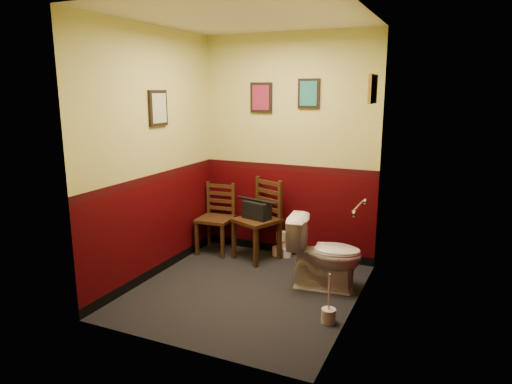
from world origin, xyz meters
TOP-DOWN VIEW (x-y plane):
  - floor at (0.00, 0.00)m, footprint 2.20×2.40m
  - ceiling at (0.00, 0.00)m, footprint 2.20×2.40m
  - wall_back at (0.00, 1.20)m, footprint 2.20×0.00m
  - wall_front at (0.00, -1.20)m, footprint 2.20×0.00m
  - wall_left at (-1.10, 0.00)m, footprint 0.00×2.40m
  - wall_right at (1.10, 0.00)m, footprint 0.00×2.40m
  - grab_bar at (1.07, 0.25)m, footprint 0.05×0.56m
  - framed_print_back_a at (-0.35, 1.18)m, footprint 0.28×0.04m
  - framed_print_back_b at (0.25, 1.18)m, footprint 0.26×0.04m
  - framed_print_left at (-1.08, 0.10)m, footprint 0.04×0.30m
  - framed_print_right at (1.08, 0.60)m, footprint 0.04×0.34m
  - toilet at (0.72, 0.40)m, footprint 0.82×0.53m
  - toilet_brush at (0.96, -0.30)m, footprint 0.13×0.13m
  - chair_left at (-0.85, 0.92)m, footprint 0.44×0.44m
  - chair_right at (-0.26, 0.92)m, footprint 0.60×0.60m
  - handbag at (-0.28, 0.88)m, footprint 0.37×0.25m
  - tp_stack at (-0.02, 1.09)m, footprint 0.25×0.15m

SIDE VIEW (x-z plane):
  - floor at x=0.00m, z-range 0.00..0.00m
  - toilet_brush at x=0.96m, z-range -0.16..0.31m
  - tp_stack at x=-0.02m, z-range -0.03..0.30m
  - toilet at x=0.72m, z-range 0.00..0.76m
  - chair_left at x=-0.85m, z-range 0.00..0.88m
  - chair_right at x=-0.26m, z-range 0.00..0.98m
  - handbag at x=-0.28m, z-range 0.50..0.74m
  - grab_bar at x=1.07m, z-range 0.92..0.98m
  - wall_back at x=0.00m, z-range 0.00..2.70m
  - wall_front at x=0.00m, z-range 0.00..2.70m
  - wall_left at x=-1.10m, z-range 0.00..2.70m
  - wall_right at x=1.10m, z-range 0.00..2.70m
  - framed_print_left at x=-1.08m, z-range 1.66..2.04m
  - framed_print_back_a at x=-0.35m, z-range 1.77..2.13m
  - framed_print_back_b at x=0.25m, z-range 1.83..2.17m
  - framed_print_right at x=1.08m, z-range 1.91..2.19m
  - ceiling at x=0.00m, z-range 2.70..2.70m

